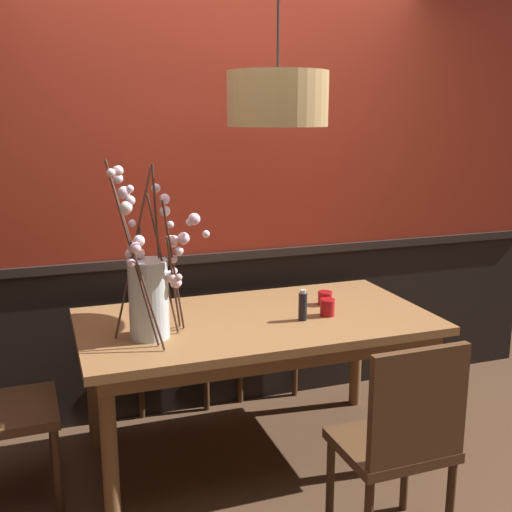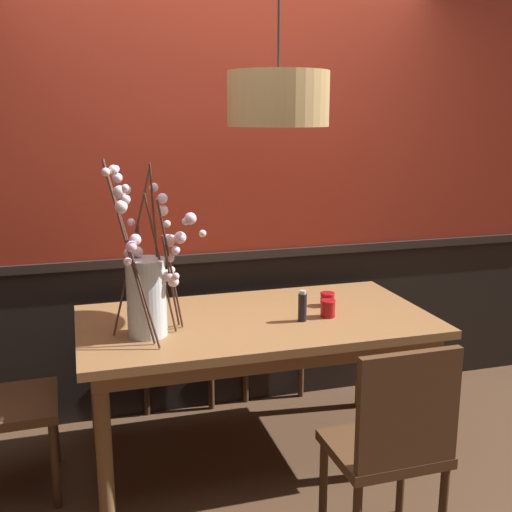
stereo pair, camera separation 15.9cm
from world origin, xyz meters
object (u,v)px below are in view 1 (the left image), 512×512
Objects in this scene: chair_far_side_right at (258,310)px; pendant_lamp at (278,99)px; dining_table at (256,333)px; chair_far_side_left at (168,317)px; vase_with_blossoms at (149,290)px; condiment_bottle at (303,306)px; chair_near_side_right at (401,437)px; candle_holder_nearer_center at (325,298)px; candle_holder_nearer_edge at (327,307)px.

chair_far_side_right is 0.74× the size of pendant_lamp.
chair_far_side_left is at bearing 108.29° from dining_table.
vase_with_blossoms is (-0.55, -0.11, 0.31)m from dining_table.
chair_far_side_right is at bearing 83.44° from condiment_bottle.
chair_near_side_right is (-0.02, -1.75, 0.00)m from chair_far_side_right.
candle_holder_nearer_center is 0.19m from candle_holder_nearer_edge.
condiment_bottle is at bearing -29.45° from dining_table.
candle_holder_nearer_edge is at bearing -56.16° from chair_far_side_left.
candle_holder_nearer_edge reaches higher than candle_holder_nearer_center.
chair_far_side_left is at bearing 108.44° from chair_near_side_right.
candle_holder_nearer_center is at bearing 11.39° from vase_with_blossoms.
chair_far_side_right is 10.49× the size of candle_holder_nearer_edge.
chair_far_side_left is 1.17m from candle_holder_nearer_edge.
pendant_lamp is (0.12, 0.02, 1.15)m from dining_table.
vase_with_blossoms is 1.01m from candle_holder_nearer_center.
chair_far_side_left is 10.99× the size of candle_holder_nearer_edge.
chair_near_side_right is (0.30, -0.89, -0.17)m from dining_table.
chair_far_side_left reaches higher than dining_table.
chair_near_side_right is 10.65× the size of candle_holder_nearer_edge.
chair_far_side_left is 1.03× the size of chair_near_side_right.
chair_far_side_left reaches higher than candle_holder_nearer_edge.
pendant_lamp reaches higher than candle_holder_nearer_center.
chair_far_side_left reaches higher than candle_holder_nearer_center.
chair_near_side_right is at bearing -97.26° from candle_holder_nearer_center.
vase_with_blossoms is (-0.85, 0.78, 0.48)m from chair_near_side_right.
chair_far_side_left is at bearing 74.39° from vase_with_blossoms.
chair_far_side_right is 0.99× the size of chair_near_side_right.
chair_far_side_right reaches higher than candle_holder_nearer_center.
candle_holder_nearer_edge is 0.56× the size of condiment_bottle.
chair_far_side_right is 1.39m from vase_with_blossoms.
dining_table is 0.91m from chair_far_side_left.
chair_far_side_left reaches higher than chair_far_side_right.
candle_holder_nearer_center reaches higher than dining_table.
chair_far_side_left is 1.05× the size of chair_far_side_right.
vase_with_blossoms reaches higher than dining_table.
chair_near_side_right reaches higher than chair_far_side_right.
chair_near_side_right is 1.02m from candle_holder_nearer_center.
vase_with_blossoms is 5.21× the size of condiment_bottle.
dining_table is 0.64m from vase_with_blossoms.
dining_table is 0.45m from candle_holder_nearer_center.
chair_far_side_left is at bearing 116.69° from condiment_bottle.
chair_far_side_left is at bearing 123.84° from candle_holder_nearer_edge.
vase_with_blossoms is 0.92m from candle_holder_nearer_edge.
candle_holder_nearer_center is at bearing 67.85° from candle_holder_nearer_edge.
candle_holder_nearer_edge is (0.35, -0.09, 0.13)m from dining_table.
pendant_lamp is (-0.20, -0.84, 1.32)m from chair_far_side_right.
dining_table is 1.83× the size of chair_far_side_left.
chair_near_side_right is at bearing -90.59° from chair_far_side_right.
chair_far_side_left is 11.98× the size of candle_holder_nearer_center.
chair_far_side_left is 1.59m from pendant_lamp.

